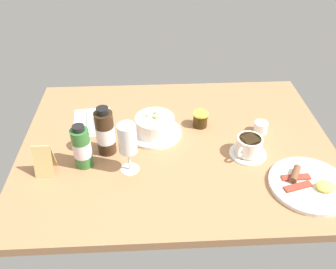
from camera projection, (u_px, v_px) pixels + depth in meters
ground_plane at (177, 146)px, 128.26cm from camera, size 110.00×84.00×3.00cm
porridge_bowl at (155, 126)px, 129.10cm from camera, size 19.27×19.27×8.01cm
cutlery_setting at (92, 122)px, 136.91cm from camera, size 16.12×20.30×0.90cm
coffee_cup at (249, 147)px, 120.28cm from camera, size 12.58×12.58×6.78cm
creamer_jug at (261, 127)px, 131.09cm from camera, size 5.68×5.51×4.85cm
wine_glass at (128, 141)px, 108.95cm from camera, size 6.11×6.11×17.68cm
jam_jar at (200, 119)px, 133.71cm from camera, size 5.65×5.65×5.83cm
sauce_bottle_green at (82, 147)px, 113.78cm from camera, size 5.92×5.92×15.66cm
sauce_bottle_brown at (105, 132)px, 118.65cm from camera, size 6.35×6.35×17.72cm
breakfast_plate at (309, 184)px, 109.45cm from camera, size 24.64×24.64×3.70cm
menu_card at (44, 159)px, 112.34cm from camera, size 5.82×5.99×10.56cm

